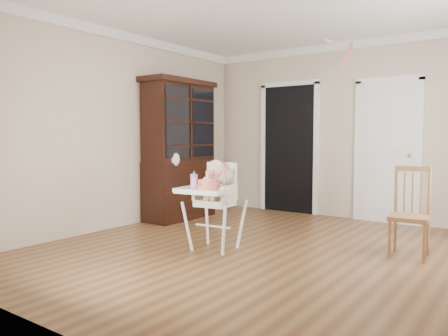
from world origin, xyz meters
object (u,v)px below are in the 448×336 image
Objects in this scene: china_cabinet at (179,150)px; sippy_cup at (194,181)px; high_chair at (215,195)px; dining_chair at (410,215)px; cake at (207,185)px.

sippy_cup is at bearing -43.84° from china_cabinet.
high_chair is 4.93× the size of sippy_cup.
sippy_cup is 1.95m from china_cabinet.
dining_chair is (1.84, 0.96, -0.17)m from high_chair.
high_chair is at bearing 42.64° from sippy_cup.
china_cabinet is 2.25× the size of dining_chair.
high_chair reaches higher than sippy_cup.
cake is 0.24m from sippy_cup.
china_cabinet is (-1.62, 1.40, 0.32)m from cake.
high_chair is at bearing 106.55° from cake.
high_chair reaches higher than dining_chair.
china_cabinet is (-1.56, 1.18, 0.45)m from high_chair.
sippy_cup is 2.32m from dining_chair.
cake is 2.15m from dining_chair.
cake is 0.12× the size of china_cabinet.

